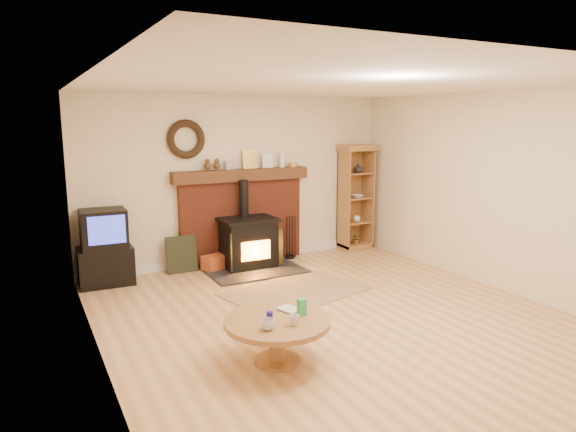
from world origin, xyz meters
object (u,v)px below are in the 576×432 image
curio_cabinet (355,197)px  coffee_table (277,328)px  tv_unit (105,249)px  wood_stove (249,244)px

curio_cabinet → coffee_table: (-3.14, -3.26, -0.57)m
coffee_table → tv_unit: bearing=108.0°
wood_stove → tv_unit: (-2.05, 0.19, 0.12)m
tv_unit → coffee_table: size_ratio=1.06×
curio_cabinet → wood_stove: bearing=-172.6°
tv_unit → curio_cabinet: 4.20m
wood_stove → coffee_table: bearing=-108.8°
tv_unit → coffee_table: tv_unit is taller
tv_unit → curio_cabinet: curio_cabinet is taller
wood_stove → curio_cabinet: 2.21m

